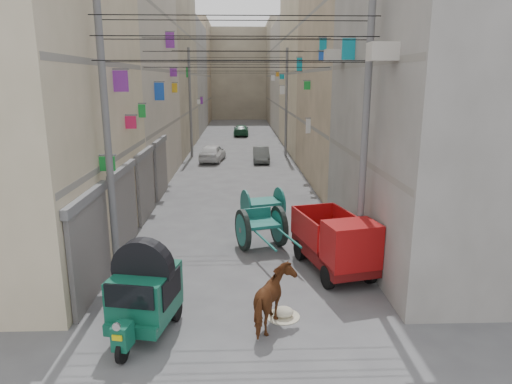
{
  "coord_description": "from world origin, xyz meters",
  "views": [
    {
      "loc": [
        0.07,
        -6.74,
        5.72
      ],
      "look_at": [
        0.54,
        6.5,
        2.45
      ],
      "focal_mm": 32.0,
      "sensor_mm": 36.0,
      "label": 1
    }
  ],
  "objects_px": {
    "mini_truck": "(339,247)",
    "distant_car_grey": "(261,155)",
    "distant_car_green": "(241,130)",
    "second_cart": "(263,204)",
    "tonga_cart": "(261,227)",
    "feed_sack": "(283,312)",
    "auto_rickshaw": "(144,291)",
    "horse": "(274,300)",
    "distant_car_white": "(213,153)"
  },
  "relations": [
    {
      "from": "mini_truck",
      "to": "distant_car_grey",
      "type": "xyz_separation_m",
      "value": [
        -1.39,
        19.59,
        -0.37
      ]
    },
    {
      "from": "distant_car_green",
      "to": "second_cart",
      "type": "bearing_deg",
      "value": 92.43
    },
    {
      "from": "tonga_cart",
      "to": "distant_car_green",
      "type": "height_order",
      "value": "tonga_cart"
    },
    {
      "from": "second_cart",
      "to": "feed_sack",
      "type": "xyz_separation_m",
      "value": [
        0.11,
        -7.95,
        -0.6
      ]
    },
    {
      "from": "distant_car_grey",
      "to": "auto_rickshaw",
      "type": "bearing_deg",
      "value": -99.27
    },
    {
      "from": "auto_rickshaw",
      "to": "second_cart",
      "type": "height_order",
      "value": "auto_rickshaw"
    },
    {
      "from": "second_cart",
      "to": "horse",
      "type": "bearing_deg",
      "value": -107.04
    },
    {
      "from": "mini_truck",
      "to": "feed_sack",
      "type": "relative_size",
      "value": 6.9
    },
    {
      "from": "tonga_cart",
      "to": "distant_car_green",
      "type": "bearing_deg",
      "value": 73.76
    },
    {
      "from": "mini_truck",
      "to": "horse",
      "type": "bearing_deg",
      "value": -140.1
    },
    {
      "from": "mini_truck",
      "to": "second_cart",
      "type": "bearing_deg",
      "value": 96.1
    },
    {
      "from": "auto_rickshaw",
      "to": "tonga_cart",
      "type": "xyz_separation_m",
      "value": [
        2.93,
        5.36,
        -0.27
      ]
    },
    {
      "from": "horse",
      "to": "distant_car_white",
      "type": "height_order",
      "value": "horse"
    },
    {
      "from": "tonga_cart",
      "to": "second_cart",
      "type": "height_order",
      "value": "tonga_cart"
    },
    {
      "from": "second_cart",
      "to": "horse",
      "type": "xyz_separation_m",
      "value": [
        -0.16,
        -8.42,
        -0.02
      ]
    },
    {
      "from": "second_cart",
      "to": "distant_car_green",
      "type": "relative_size",
      "value": 0.49
    },
    {
      "from": "tonga_cart",
      "to": "feed_sack",
      "type": "distance_m",
      "value": 4.88
    },
    {
      "from": "mini_truck",
      "to": "horse",
      "type": "xyz_separation_m",
      "value": [
        -2.13,
        -2.87,
        -0.19
      ]
    },
    {
      "from": "second_cart",
      "to": "horse",
      "type": "distance_m",
      "value": 8.42
    },
    {
      "from": "mini_truck",
      "to": "distant_car_white",
      "type": "bearing_deg",
      "value": 90.16
    },
    {
      "from": "horse",
      "to": "distant_car_grey",
      "type": "height_order",
      "value": "horse"
    },
    {
      "from": "second_cart",
      "to": "distant_car_grey",
      "type": "relative_size",
      "value": 0.58
    },
    {
      "from": "auto_rickshaw",
      "to": "distant_car_white",
      "type": "bearing_deg",
      "value": 100.82
    },
    {
      "from": "second_cart",
      "to": "horse",
      "type": "relative_size",
      "value": 1.11
    },
    {
      "from": "tonga_cart",
      "to": "second_cart",
      "type": "distance_m",
      "value": 3.12
    },
    {
      "from": "second_cart",
      "to": "distant_car_white",
      "type": "height_order",
      "value": "second_cart"
    },
    {
      "from": "distant_car_grey",
      "to": "feed_sack",
      "type": "bearing_deg",
      "value": -91.11
    },
    {
      "from": "mini_truck",
      "to": "tonga_cart",
      "type": "bearing_deg",
      "value": 118.49
    },
    {
      "from": "auto_rickshaw",
      "to": "second_cart",
      "type": "relative_size",
      "value": 1.35
    },
    {
      "from": "auto_rickshaw",
      "to": "distant_car_green",
      "type": "height_order",
      "value": "auto_rickshaw"
    },
    {
      "from": "distant_car_white",
      "to": "distant_car_grey",
      "type": "xyz_separation_m",
      "value": [
        3.48,
        -0.39,
        -0.1
      ]
    },
    {
      "from": "tonga_cart",
      "to": "distant_car_green",
      "type": "relative_size",
      "value": 0.88
    },
    {
      "from": "horse",
      "to": "auto_rickshaw",
      "type": "bearing_deg",
      "value": 20.56
    },
    {
      "from": "mini_truck",
      "to": "distant_car_white",
      "type": "distance_m",
      "value": 20.56
    },
    {
      "from": "tonga_cart",
      "to": "distant_car_white",
      "type": "distance_m",
      "value": 17.76
    },
    {
      "from": "horse",
      "to": "tonga_cart",
      "type": "bearing_deg",
      "value": -70.02
    },
    {
      "from": "tonga_cart",
      "to": "distant_car_grey",
      "type": "distance_m",
      "value": 17.19
    },
    {
      "from": "auto_rickshaw",
      "to": "distant_car_green",
      "type": "distance_m",
      "value": 38.55
    },
    {
      "from": "distant_car_grey",
      "to": "mini_truck",
      "type": "bearing_deg",
      "value": -85.81
    },
    {
      "from": "tonga_cart",
      "to": "second_cart",
      "type": "relative_size",
      "value": 1.81
    },
    {
      "from": "feed_sack",
      "to": "horse",
      "type": "relative_size",
      "value": 0.31
    },
    {
      "from": "distant_car_white",
      "to": "tonga_cart",
      "type": "bearing_deg",
      "value": 107.33
    },
    {
      "from": "distant_car_white",
      "to": "distant_car_grey",
      "type": "distance_m",
      "value": 3.5
    },
    {
      "from": "second_cart",
      "to": "distant_car_white",
      "type": "distance_m",
      "value": 14.72
    },
    {
      "from": "distant_car_white",
      "to": "distant_car_green",
      "type": "xyz_separation_m",
      "value": [
        2.12,
        15.56,
        -0.07
      ]
    },
    {
      "from": "auto_rickshaw",
      "to": "feed_sack",
      "type": "distance_m",
      "value": 3.41
    },
    {
      "from": "auto_rickshaw",
      "to": "second_cart",
      "type": "distance_m",
      "value": 9.04
    },
    {
      "from": "horse",
      "to": "feed_sack",
      "type": "bearing_deg",
      "value": -100.43
    },
    {
      "from": "feed_sack",
      "to": "distant_car_white",
      "type": "height_order",
      "value": "distant_car_white"
    },
    {
      "from": "mini_truck",
      "to": "second_cart",
      "type": "distance_m",
      "value": 5.89
    }
  ]
}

